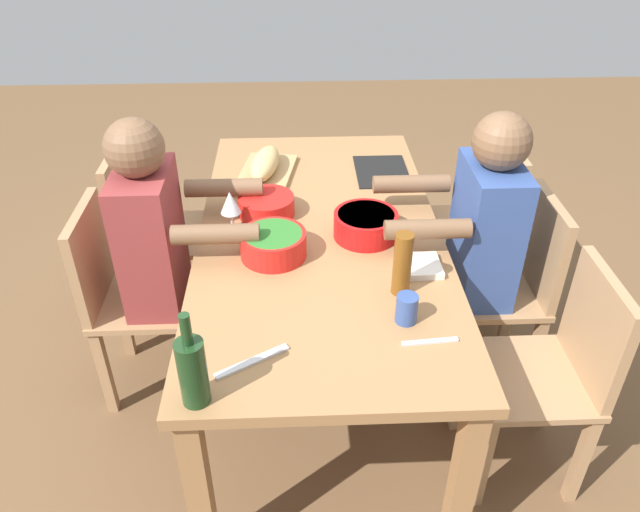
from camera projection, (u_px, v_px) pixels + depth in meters
ground_plane at (320, 373)px, 2.73m from camera, size 8.00×8.00×0.00m
dining_table at (320, 250)px, 2.37m from camera, size 1.79×0.91×0.74m
chair_near_left at (148, 227)px, 2.84m from camera, size 0.40×0.40×0.85m
chair_far_left at (480, 219)px, 2.90m from camera, size 0.40×0.40×0.85m
chair_near_center at (124, 291)px, 2.44m from camera, size 0.40×0.40×0.85m
diner_near_center at (163, 245)px, 2.32m from camera, size 0.41×0.53×1.20m
chair_far_center at (511, 281)px, 2.49m from camera, size 0.40×0.40×0.85m
diner_far_center at (474, 238)px, 2.36m from camera, size 0.41×0.53×1.20m
chair_far_right at (555, 367)px, 2.08m from camera, size 0.40×0.40×0.85m
serving_bowl_fruit at (266, 204)px, 2.40m from camera, size 0.22×0.22×0.08m
serving_bowl_pasta at (366, 223)px, 2.26m from camera, size 0.24×0.24×0.10m
serving_bowl_greens at (273, 243)px, 2.16m from camera, size 0.23×0.23×0.09m
cutting_board at (266, 175)px, 2.69m from camera, size 0.43×0.29×0.02m
bread_loaf at (265, 163)px, 2.66m from camera, size 0.33×0.16×0.09m
wine_bottle at (192, 370)px, 1.56m from camera, size 0.08×0.08×0.29m
beer_bottle at (402, 264)px, 1.95m from camera, size 0.06×0.06×0.22m
wine_glass at (230, 204)px, 2.26m from camera, size 0.08×0.08×0.17m
placemat_far_left at (382, 171)px, 2.73m from camera, size 0.32×0.23×0.01m
cup_far_right at (407, 309)px, 1.86m from camera, size 0.07×0.07×0.09m
fork_far_right at (430, 342)px, 1.80m from camera, size 0.03×0.17×0.01m
carving_knife at (252, 361)px, 1.74m from camera, size 0.14×0.21×0.01m
napkin_stack at (420, 266)px, 2.11m from camera, size 0.14×0.14×0.02m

